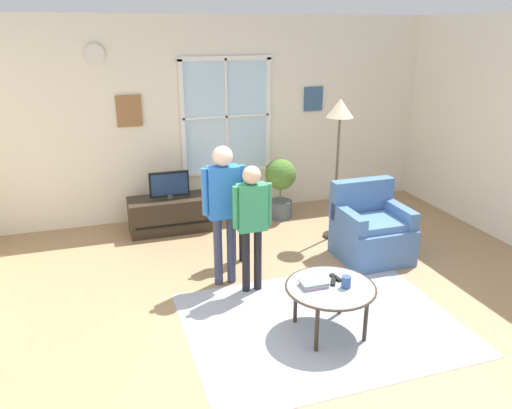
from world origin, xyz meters
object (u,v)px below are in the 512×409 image
Objects in this scene: book_stack at (314,283)px; remote_near_books at (336,278)px; person_blue_shirt at (223,200)px; armchair at (371,231)px; person_green_shirt at (252,215)px; cup at (346,282)px; television at (169,184)px; floor_lamp at (339,123)px; coffee_table at (330,289)px; tv_stand at (171,214)px; person_black_shirt at (237,204)px; potted_plant_by_window at (281,183)px; remote_near_cup at (333,281)px.

remote_near_books is at bearing 14.54° from book_stack.
remote_near_books is 0.10× the size of person_blue_shirt.
person_green_shirt reaches higher than armchair.
television is at bearing 110.19° from cup.
remote_near_books is at bearing 94.08° from cup.
person_green_shirt is at bearing -145.00° from floor_lamp.
floor_lamp is (0.89, 1.97, 0.97)m from cup.
book_stack is 0.13× the size of floor_lamp.
coffee_table is at bearing -71.53° from television.
tv_stand is 0.73× the size of person_blue_shirt.
cup is 1.16m from person_green_shirt.
person_black_shirt is at bearing 166.11° from armchair.
person_blue_shirt is (-0.74, 1.04, 0.46)m from remote_near_books.
armchair is 0.79× the size of person_black_shirt.
person_green_shirt is at bearing 122.60° from remote_near_books.
person_blue_shirt is at bearing -79.74° from tv_stand.
remote_near_books is 0.13× the size of person_black_shirt.
potted_plant_by_window is at bearing 50.38° from person_black_shirt.
potted_plant_by_window is at bearing 115.24° from floor_lamp.
person_black_shirt is (0.57, -1.18, 0.47)m from tv_stand.
television is 0.58× the size of armchair.
remote_near_cup is at bearing 45.75° from coffee_table.
remote_near_books is (1.03, -2.67, -0.17)m from television.
cup is 1.74m from person_black_shirt.
television is (0.00, -0.00, 0.41)m from tv_stand.
cup is at bearing -60.05° from remote_near_cup.
armchair reaches higher than coffee_table.
television is 1.68m from person_blue_shirt.
person_blue_shirt is (-0.63, 1.15, 0.50)m from coffee_table.
television is 0.35× the size of person_blue_shirt.
potted_plant_by_window is at bearing 61.30° from person_green_shirt.
remote_near_books is at bearing -100.56° from potted_plant_by_window.
person_blue_shirt is 1.74× the size of potted_plant_by_window.
remote_near_books is at bearing -72.66° from person_black_shirt.
potted_plant_by_window is at bearing 74.92° from book_stack.
book_stack is 2.82m from potted_plant_by_window.
book_stack is at bearing -65.63° from person_blue_shirt.
potted_plant_by_window is at bearing -0.61° from tv_stand.
armchair is at bearing 43.26° from book_stack.
television is at bearing 179.49° from potted_plant_by_window.
cup is (1.04, -2.84, -0.13)m from television.
potted_plant_by_window is at bearing 77.81° from coffee_table.
coffee_table is 1.09m from person_green_shirt.
armchair is 1.33m from floor_lamp.
tv_stand is 2.88m from remote_near_books.
person_blue_shirt is (0.30, -1.63, 0.70)m from tv_stand.
remote_near_cup is at bearing -132.26° from armchair.
person_black_shirt is at bearing 106.05° from cup.
coffee_table is 5.65× the size of remote_near_books.
television is 2.94m from coffee_table.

